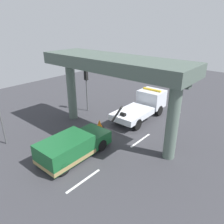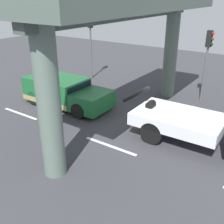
# 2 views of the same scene
# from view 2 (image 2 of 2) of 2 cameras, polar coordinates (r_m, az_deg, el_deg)

# --- Properties ---
(ground_plane) EXTENTS (60.00, 40.00, 0.10)m
(ground_plane) POSITION_cam_2_polar(r_m,az_deg,el_deg) (13.45, 5.30, -3.16)
(ground_plane) COLOR #38383D
(lane_stripe_west) EXTENTS (2.60, 0.16, 0.01)m
(lane_stripe_west) POSITION_cam_2_polar(r_m,az_deg,el_deg) (15.55, -18.82, -0.32)
(lane_stripe_west) COLOR silver
(lane_stripe_west) RESTS_ON ground
(lane_stripe_mid) EXTENTS (2.60, 0.16, 0.01)m
(lane_stripe_mid) POSITION_cam_2_polar(r_m,az_deg,el_deg) (11.70, -0.37, -7.20)
(lane_stripe_mid) COLOR silver
(lane_stripe_mid) RESTS_ON ground
(towed_van_green) EXTENTS (5.22, 2.27, 1.58)m
(towed_van_green) POSITION_cam_2_polar(r_m,az_deg,el_deg) (15.84, -10.08, 4.11)
(towed_van_green) COLOR #195B2D
(towed_van_green) RESTS_ON ground
(overpass_structure) EXTENTS (3.60, 11.93, 6.26)m
(overpass_structure) POSITION_cam_2_polar(r_m,az_deg,el_deg) (12.31, 3.69, 20.52)
(overpass_structure) COLOR #596B60
(overpass_structure) RESTS_ON ground
(traffic_light_near) EXTENTS (0.39, 0.32, 4.65)m
(traffic_light_near) POSITION_cam_2_polar(r_m,az_deg,el_deg) (20.41, -4.56, 16.32)
(traffic_light_near) COLOR #515456
(traffic_light_near) RESTS_ON ground
(traffic_light_far) EXTENTS (0.39, 0.32, 4.16)m
(traffic_light_far) POSITION_cam_2_polar(r_m,az_deg,el_deg) (16.57, 19.64, 12.09)
(traffic_light_far) COLOR #515456
(traffic_light_far) RESTS_ON ground
(traffic_cone_orange) EXTENTS (0.61, 0.61, 0.73)m
(traffic_cone_orange) POSITION_cam_2_polar(r_m,az_deg,el_deg) (14.80, 6.78, 1.08)
(traffic_cone_orange) COLOR orange
(traffic_cone_orange) RESTS_ON ground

